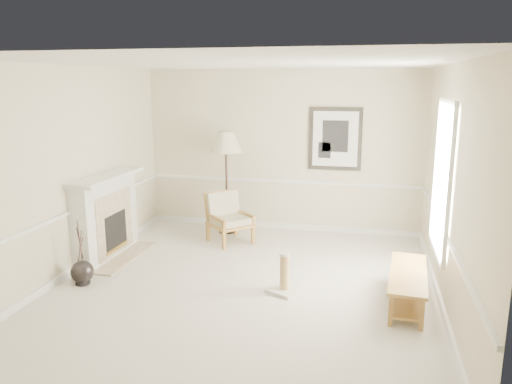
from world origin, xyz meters
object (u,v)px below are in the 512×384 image
at_px(armchair, 227,215).
at_px(scratching_post, 284,280).
at_px(bench, 408,283).
at_px(floor_lamp, 226,145).
at_px(floor_vase, 82,272).

bearing_deg(armchair, scratching_post, -101.20).
bearing_deg(bench, floor_lamp, 141.29).
height_order(floor_lamp, bench, floor_lamp).
bearing_deg(armchair, floor_lamp, 61.33).
xyz_separation_m(floor_vase, scratching_post, (2.70, 0.36, 0.00)).
bearing_deg(floor_lamp, floor_vase, -114.15).
height_order(floor_vase, armchair, floor_vase).
distance_m(armchair, floor_lamp, 1.25).
bearing_deg(floor_vase, armchair, 58.42).
bearing_deg(floor_lamp, scratching_post, -58.41).
relative_size(floor_vase, floor_lamp, 0.49).
xyz_separation_m(floor_vase, floor_lamp, (1.23, 2.75, 1.43)).
height_order(floor_vase, bench, floor_vase).
height_order(floor_vase, scratching_post, floor_vase).
xyz_separation_m(armchair, bench, (2.85, -1.91, -0.18)).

